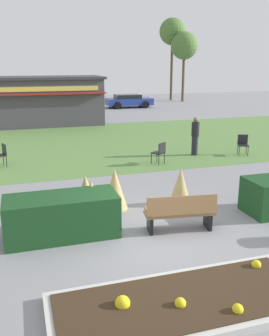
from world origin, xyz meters
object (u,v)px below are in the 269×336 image
at_px(park_bench, 180,213).
at_px(tree_right_bg, 173,32).
at_px(person_strolling, 195,136).
at_px(cafe_chair_west, 2,153).
at_px(parked_car_east_slot, 129,101).
at_px(cafe_chair_east, 160,151).
at_px(parked_car_center_slot, 65,102).
at_px(food_kiosk, 37,101).
at_px(cafe_chair_center, 243,143).
at_px(parked_car_west_slot, 1,104).
at_px(tree_left_bg, 184,46).

height_order(park_bench, tree_right_bg, tree_right_bg).
bearing_deg(person_strolling, tree_right_bg, 32.95).
height_order(cafe_chair_west, parked_car_east_slot, parked_car_east_slot).
xyz_separation_m(cafe_chair_east, parked_car_center_slot, (-1.33, 19.61, 0.12)).
bearing_deg(cafe_chair_west, cafe_chair_east, -13.96).
relative_size(cafe_chair_west, parked_car_center_slot, 0.21).
distance_m(food_kiosk, cafe_chair_west, 10.62).
bearing_deg(food_kiosk, cafe_chair_center, -54.40).
height_order(cafe_chair_west, cafe_chair_east, same).
bearing_deg(park_bench, tree_right_bg, 67.84).
relative_size(person_strolling, tree_right_bg, 0.20).
relative_size(cafe_chair_west, parked_car_east_slot, 0.21).
relative_size(park_bench, parked_car_west_slot, 0.41).
relative_size(cafe_chair_west, person_strolling, 0.53).
xyz_separation_m(park_bench, cafe_chair_center, (5.89, 6.47, 0.05)).
relative_size(food_kiosk, tree_right_bg, 1.01).
distance_m(food_kiosk, tree_left_bg, 19.92).
relative_size(park_bench, parked_car_center_slot, 0.42).
height_order(food_kiosk, cafe_chair_center, food_kiosk).
relative_size(park_bench, cafe_chair_east, 1.97).
relative_size(cafe_chair_west, tree_left_bg, 0.13).
relative_size(cafe_chair_east, person_strolling, 0.53).
xyz_separation_m(parked_car_east_slot, tree_left_bg, (7.13, 3.87, 4.99)).
bearing_deg(cafe_chair_center, parked_car_west_slot, 119.27).
bearing_deg(cafe_chair_center, tree_left_bg, 72.06).
height_order(cafe_chair_west, parked_car_center_slot, parked_car_center_slot).
distance_m(parked_car_center_slot, tree_left_bg, 14.37).
xyz_separation_m(cafe_chair_east, cafe_chair_center, (4.11, 0.42, 0.00)).
height_order(cafe_chair_center, tree_left_bg, tree_left_bg).
bearing_deg(parked_car_center_slot, parked_car_east_slot, 0.01).
relative_size(parked_car_east_slot, tree_right_bg, 0.50).
relative_size(parked_car_center_slot, tree_left_bg, 0.59).
height_order(cafe_chair_east, cafe_chair_center, same).
bearing_deg(tree_left_bg, cafe_chair_west, -128.78).
height_order(park_bench, parked_car_west_slot, parked_car_west_slot).
bearing_deg(parked_car_west_slot, park_bench, -79.26).
xyz_separation_m(parked_car_west_slot, tree_right_bg, (17.58, 5.56, 6.44)).
distance_m(person_strolling, tree_left_bg, 24.89).
xyz_separation_m(cafe_chair_center, parked_car_west_slot, (-10.76, 19.20, 0.12)).
distance_m(cafe_chair_east, tree_right_bg, 28.22).
bearing_deg(tree_left_bg, tree_right_bg, 110.90).
height_order(parked_car_east_slot, tree_right_bg, tree_right_bg).
xyz_separation_m(cafe_chair_center, parked_car_center_slot, (-5.44, 19.19, 0.12)).
bearing_deg(parked_car_center_slot, person_strolling, -79.74).
xyz_separation_m(food_kiosk, cafe_chair_east, (4.11, -11.90, -1.04)).
height_order(person_strolling, parked_car_center_slot, person_strolling).
height_order(food_kiosk, tree_left_bg, tree_left_bg).
relative_size(food_kiosk, parked_car_east_slot, 2.03).
bearing_deg(cafe_chair_east, cafe_chair_west, 166.04).
relative_size(park_bench, tree_right_bg, 0.20).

